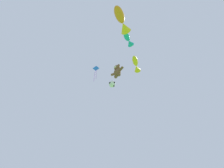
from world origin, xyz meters
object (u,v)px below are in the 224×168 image
teddy_bear_kite (117,71)px  fish_kite_goldfin (136,65)px  diamond_kite (96,70)px  fish_kite_teal (128,40)px  soccer_ball_kite (112,84)px  fish_kite_tangerine (122,21)px

teddy_bear_kite → fish_kite_goldfin: size_ratio=0.83×
fish_kite_goldfin → diamond_kite: 5.64m
teddy_bear_kite → fish_kite_teal: 3.58m
fish_kite_teal → teddy_bear_kite: bearing=151.0°
soccer_ball_kite → fish_kite_tangerine: bearing=-37.9°
fish_kite_goldfin → fish_kite_tangerine: (2.17, -4.83, -0.35)m
soccer_ball_kite → fish_kite_goldfin: fish_kite_goldfin is taller
soccer_ball_kite → fish_kite_tangerine: 6.21m
diamond_kite → fish_kite_goldfin: bearing=17.3°
soccer_ball_kite → fish_kite_teal: bearing=-24.0°
teddy_bear_kite → fish_kite_teal: (3.07, -1.70, 0.74)m
teddy_bear_kite → soccer_ball_kite: size_ratio=2.33×
teddy_bear_kite → fish_kite_goldfin: 2.21m
teddy_bear_kite → diamond_kite: diamond_kite is taller
teddy_bear_kite → fish_kite_goldfin: bearing=33.3°
teddy_bear_kite → diamond_kite: size_ratio=0.65×
fish_kite_teal → fish_kite_goldfin: bearing=114.2°
diamond_kite → soccer_ball_kite: bearing=9.5°
diamond_kite → teddy_bear_kite: bearing=7.1°
fish_kite_teal → diamond_kite: (-6.38, 1.28, 1.71)m
teddy_bear_kite → diamond_kite: bearing=-172.9°
fish_kite_goldfin → fish_kite_tangerine: 5.30m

